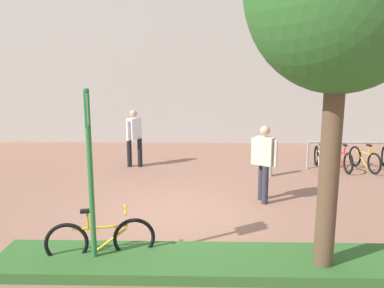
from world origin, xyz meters
TOP-DOWN VIEW (x-y plane):
  - ground_plane at (0.00, 0.00)m, footprint 60.00×60.00m
  - building_facade at (0.00, 8.36)m, footprint 28.00×1.20m
  - planter_strip at (0.87, -2.10)m, footprint 7.00×1.10m
  - parking_sign_post at (-1.14, -2.10)m, footprint 0.08×0.36m
  - bike_at_sign at (-1.08, -1.93)m, footprint 1.66×0.50m
  - bike_rack_cluster at (4.89, 3.76)m, footprint 2.66×1.57m
  - bollard_steel at (2.34, 2.98)m, footprint 0.16×0.16m
  - person_shirt_white at (-1.54, 3.95)m, footprint 0.46×0.52m
  - person_casual_tan at (1.84, 0.89)m, footprint 0.54×0.42m

SIDE VIEW (x-z plane):
  - ground_plane at x=0.00m, z-range 0.00..0.00m
  - planter_strip at x=0.87m, z-range 0.00..0.16m
  - bike_rack_cluster at x=4.89m, z-range -0.07..0.76m
  - bike_at_sign at x=-1.08m, z-range -0.08..0.78m
  - bollard_steel at x=2.34m, z-range 0.00..0.90m
  - person_shirt_white at x=-1.54m, z-range 0.12..1.84m
  - person_casual_tan at x=1.84m, z-range 0.12..1.84m
  - parking_sign_post at x=-1.14m, z-range 0.40..3.08m
  - building_facade at x=0.00m, z-range 0.00..10.00m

